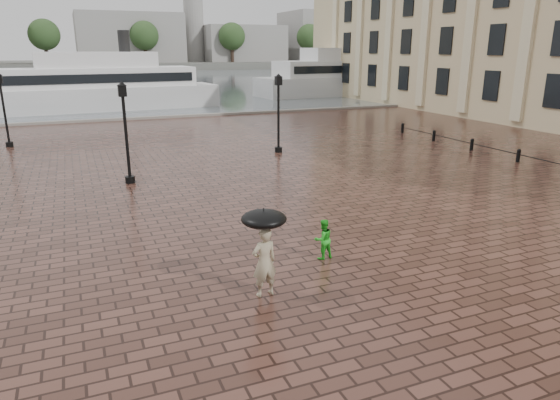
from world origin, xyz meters
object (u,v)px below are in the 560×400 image
Objects in this scene: adult_pedestrian at (264,262)px; ferry_far at (347,76)px; street_lamps at (134,117)px; child_pedestrian at (323,239)px; ferry_near at (99,86)px.

ferry_far is (30.62, 49.53, 1.58)m from adult_pedestrian.
child_pedestrian is (3.23, -16.42, -1.73)m from street_lamps.
ferry_near reaches higher than child_pedestrian.
ferry_near is at bearing -94.57° from adult_pedestrian.
child_pedestrian is at bearing -154.20° from adult_pedestrian.
ferry_near is at bearing -173.78° from ferry_far.
street_lamps is 8.67× the size of adult_pedestrian.
street_lamps is 0.61× the size of ferry_far.
adult_pedestrian is at bearing -126.16° from ferry_far.
child_pedestrian is 0.05× the size of ferry_far.
ferry_far is (28.23, 48.04, 1.87)m from child_pedestrian.
adult_pedestrian is 1.49× the size of child_pedestrian.
ferry_near is (-3.61, 42.05, 1.71)m from child_pedestrian.
adult_pedestrian is at bearing -87.30° from street_lamps.
ferry_far is at bearing 45.14° from street_lamps.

